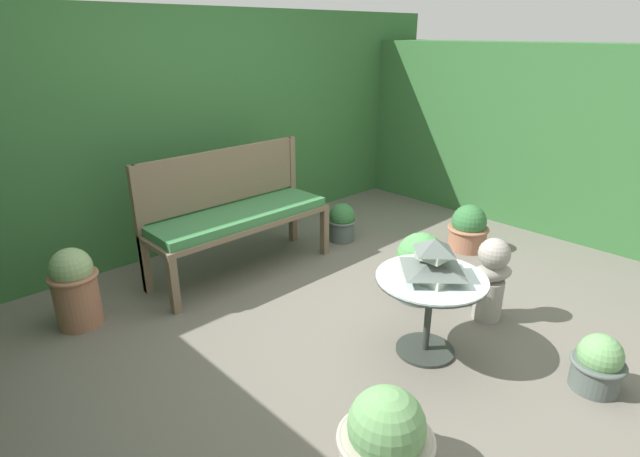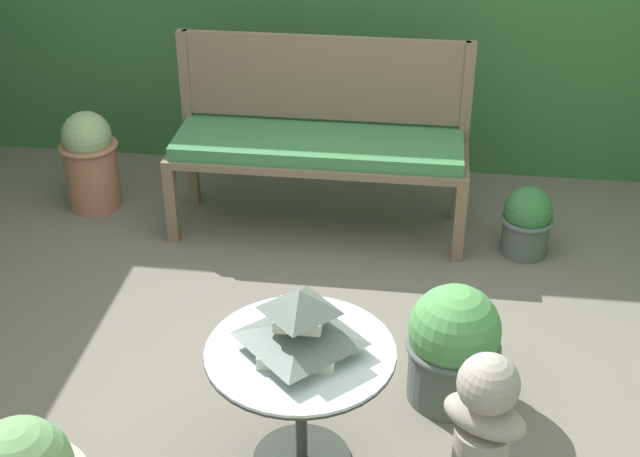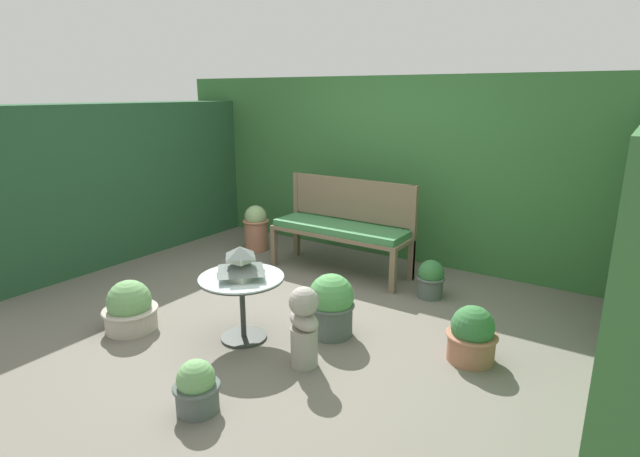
# 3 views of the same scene
# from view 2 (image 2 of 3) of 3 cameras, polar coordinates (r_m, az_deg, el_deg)

# --- Properties ---
(ground) EXTENTS (30.00, 30.00, 0.00)m
(ground) POSITION_cam_2_polar(r_m,az_deg,el_deg) (3.97, 0.56, -8.71)
(ground) COLOR #666056
(garden_bench) EXTENTS (1.58, 0.50, 0.55)m
(garden_bench) POSITION_cam_2_polar(r_m,az_deg,el_deg) (4.74, -0.10, 4.95)
(garden_bench) COLOR brown
(garden_bench) RESTS_ON ground
(bench_backrest) EXTENTS (1.58, 0.06, 1.03)m
(bench_backrest) POSITION_cam_2_polar(r_m,az_deg,el_deg) (4.84, 0.25, 8.97)
(bench_backrest) COLOR brown
(bench_backrest) RESTS_ON ground
(patio_table) EXTENTS (0.69, 0.69, 0.54)m
(patio_table) POSITION_cam_2_polar(r_m,az_deg,el_deg) (3.25, -1.25, -9.36)
(patio_table) COLOR #2D332D
(patio_table) RESTS_ON ground
(pagoda_birdhouse) EXTENTS (0.36, 0.36, 0.25)m
(pagoda_birdhouse) POSITION_cam_2_polar(r_m,az_deg,el_deg) (3.12, -1.29, -6.21)
(pagoda_birdhouse) COLOR #B2BCA8
(pagoda_birdhouse) RESTS_ON patio_table
(garden_bust) EXTENTS (0.35, 0.30, 0.62)m
(garden_bust) POSITION_cam_2_polar(r_m,az_deg,el_deg) (3.26, 10.43, -12.19)
(garden_bust) COLOR gray
(garden_bust) RESTS_ON ground
(potted_plant_table_far) EXTENTS (0.33, 0.33, 0.58)m
(potted_plant_table_far) POSITION_cam_2_polar(r_m,az_deg,el_deg) (5.23, -14.51, 4.30)
(potted_plant_table_far) COLOR #9E664C
(potted_plant_table_far) RESTS_ON ground
(potted_plant_bench_right) EXTENTS (0.39, 0.39, 0.53)m
(potted_plant_bench_right) POSITION_cam_2_polar(r_m,az_deg,el_deg) (3.70, 8.52, -7.43)
(potted_plant_bench_right) COLOR #4C5651
(potted_plant_bench_right) RESTS_ON ground
(potted_plant_bench_left) EXTENTS (0.28, 0.28, 0.38)m
(potted_plant_bench_left) POSITION_cam_2_polar(r_m,az_deg,el_deg) (4.78, 13.10, 0.47)
(potted_plant_bench_left) COLOR #4C5651
(potted_plant_bench_left) RESTS_ON ground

